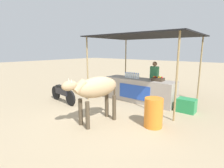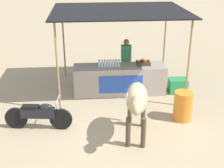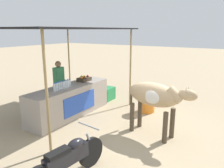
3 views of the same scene
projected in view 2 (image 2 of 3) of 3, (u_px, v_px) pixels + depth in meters
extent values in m
plane|color=tan|center=(128.00, 126.00, 8.49)|extent=(60.00, 60.00, 0.00)
cube|color=#9E9389|center=(120.00, 80.00, 10.32)|extent=(3.00, 0.80, 0.96)
cube|color=#264CB2|center=(121.00, 84.00, 9.94)|extent=(1.40, 0.02, 0.58)
cube|color=black|center=(119.00, 10.00, 9.73)|extent=(4.20, 3.20, 0.04)
cylinder|color=#997F51|center=(58.00, 69.00, 8.79)|extent=(0.06, 0.06, 2.69)
cylinder|color=#997F51|center=(188.00, 65.00, 9.08)|extent=(0.06, 0.06, 2.69)
cylinder|color=#997F51|center=(64.00, 42.00, 11.43)|extent=(0.06, 0.06, 2.69)
cylinder|color=#997F51|center=(165.00, 39.00, 11.72)|extent=(0.06, 0.06, 2.69)
cylinder|color=silver|center=(99.00, 64.00, 9.99)|extent=(0.07, 0.07, 0.22)
cylinder|color=blue|center=(99.00, 60.00, 9.94)|extent=(0.04, 0.04, 0.03)
cylinder|color=silver|center=(102.00, 64.00, 10.00)|extent=(0.07, 0.07, 0.22)
cylinder|color=blue|center=(102.00, 60.00, 9.95)|extent=(0.04, 0.04, 0.03)
cylinder|color=silver|center=(105.00, 64.00, 10.01)|extent=(0.07, 0.07, 0.22)
cylinder|color=blue|center=(105.00, 60.00, 9.96)|extent=(0.04, 0.04, 0.03)
cylinder|color=silver|center=(108.00, 64.00, 10.01)|extent=(0.07, 0.07, 0.22)
cylinder|color=blue|center=(108.00, 60.00, 9.96)|extent=(0.04, 0.04, 0.03)
cylinder|color=silver|center=(110.00, 64.00, 10.02)|extent=(0.07, 0.07, 0.22)
cylinder|color=blue|center=(110.00, 60.00, 9.97)|extent=(0.04, 0.04, 0.03)
cylinder|color=silver|center=(113.00, 63.00, 10.03)|extent=(0.07, 0.07, 0.22)
cylinder|color=blue|center=(113.00, 60.00, 9.98)|extent=(0.04, 0.04, 0.03)
cylinder|color=silver|center=(116.00, 63.00, 10.03)|extent=(0.07, 0.07, 0.22)
cylinder|color=blue|center=(116.00, 60.00, 9.98)|extent=(0.04, 0.04, 0.03)
cylinder|color=silver|center=(119.00, 63.00, 10.04)|extent=(0.07, 0.07, 0.22)
cylinder|color=blue|center=(119.00, 60.00, 9.99)|extent=(0.04, 0.04, 0.03)
cube|color=#3F3326|center=(143.00, 63.00, 10.21)|extent=(0.44, 0.32, 0.12)
sphere|color=#8CB22D|center=(142.00, 60.00, 10.27)|extent=(0.08, 0.08, 0.08)
sphere|color=#8CB22D|center=(145.00, 60.00, 10.23)|extent=(0.08, 0.08, 0.08)
sphere|color=orange|center=(139.00, 61.00, 10.15)|extent=(0.08, 0.08, 0.08)
sphere|color=orange|center=(144.00, 60.00, 10.19)|extent=(0.08, 0.08, 0.08)
sphere|color=#B21E19|center=(141.00, 61.00, 10.15)|extent=(0.08, 0.08, 0.08)
sphere|color=#B21E19|center=(149.00, 61.00, 10.17)|extent=(0.08, 0.08, 0.08)
cylinder|color=#383842|center=(126.00, 72.00, 11.05)|extent=(0.22, 0.22, 0.88)
cube|color=#337F4C|center=(126.00, 53.00, 10.76)|extent=(0.34, 0.20, 0.56)
sphere|color=#8C6647|center=(126.00, 42.00, 10.61)|extent=(0.20, 0.20, 0.20)
cube|color=#268C4C|center=(178.00, 86.00, 10.47)|extent=(0.60, 0.44, 0.48)
cylinder|color=orange|center=(183.00, 106.00, 8.69)|extent=(0.52, 0.52, 0.84)
ellipsoid|color=tan|center=(137.00, 98.00, 7.64)|extent=(0.75, 1.47, 0.60)
cylinder|color=#493D2C|center=(143.00, 133.00, 7.45)|extent=(0.12, 0.12, 0.78)
cylinder|color=#493D2C|center=(128.00, 132.00, 7.48)|extent=(0.12, 0.12, 0.78)
cylinder|color=#493D2C|center=(143.00, 113.00, 8.35)|extent=(0.12, 0.12, 0.78)
cylinder|color=#493D2C|center=(130.00, 113.00, 8.38)|extent=(0.12, 0.12, 0.78)
cylinder|color=tan|center=(137.00, 105.00, 7.06)|extent=(0.31, 0.48, 0.41)
ellipsoid|color=tan|center=(137.00, 109.00, 6.76)|extent=(0.29, 0.47, 0.26)
cone|color=beige|center=(140.00, 103.00, 6.72)|extent=(0.05, 0.05, 0.10)
cone|color=beige|center=(133.00, 102.00, 6.73)|extent=(0.05, 0.05, 0.10)
cylinder|color=#493D2C|center=(137.00, 96.00, 8.36)|extent=(0.06, 0.06, 0.60)
ellipsoid|color=silver|center=(128.00, 99.00, 7.57)|extent=(0.17, 0.45, 0.32)
cylinder|color=black|center=(61.00, 119.00, 8.25)|extent=(0.61, 0.15, 0.60)
cylinder|color=black|center=(16.00, 118.00, 8.29)|extent=(0.61, 0.15, 0.60)
cube|color=black|center=(38.00, 113.00, 8.20)|extent=(0.92, 0.29, 0.28)
ellipsoid|color=black|center=(46.00, 107.00, 8.13)|extent=(0.38, 0.24, 0.20)
cube|color=black|center=(31.00, 107.00, 8.15)|extent=(0.46, 0.23, 0.10)
cylinder|color=#99999E|center=(58.00, 99.00, 8.03)|extent=(0.10, 0.55, 0.03)
cylinder|color=#99999E|center=(60.00, 112.00, 8.17)|extent=(0.21, 0.07, 0.49)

